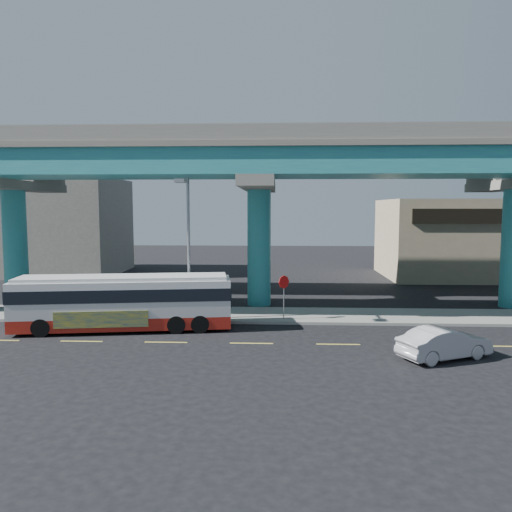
{
  "coord_description": "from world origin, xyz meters",
  "views": [
    {
      "loc": [
        1.2,
        -22.84,
        6.24
      ],
      "look_at": [
        0.02,
        4.0,
        3.66
      ],
      "focal_mm": 35.0,
      "sensor_mm": 36.0,
      "label": 1
    }
  ],
  "objects_px": {
    "sedan": "(444,343)",
    "street_lamp": "(187,229)",
    "transit_bus": "(124,301)",
    "stop_sign": "(284,288)"
  },
  "relations": [
    {
      "from": "street_lamp",
      "to": "stop_sign",
      "type": "xyz_separation_m",
      "value": [
        5.19,
        0.74,
        -3.27
      ]
    },
    {
      "from": "transit_bus",
      "to": "sedan",
      "type": "xyz_separation_m",
      "value": [
        14.78,
        -4.27,
        -0.87
      ]
    },
    {
      "from": "sedan",
      "to": "stop_sign",
      "type": "height_order",
      "value": "stop_sign"
    },
    {
      "from": "sedan",
      "to": "street_lamp",
      "type": "xyz_separation_m",
      "value": [
        -11.77,
        5.74,
        4.49
      ]
    },
    {
      "from": "sedan",
      "to": "street_lamp",
      "type": "height_order",
      "value": "street_lamp"
    },
    {
      "from": "transit_bus",
      "to": "stop_sign",
      "type": "height_order",
      "value": "transit_bus"
    },
    {
      "from": "transit_bus",
      "to": "sedan",
      "type": "bearing_deg",
      "value": -24.48
    },
    {
      "from": "street_lamp",
      "to": "stop_sign",
      "type": "height_order",
      "value": "street_lamp"
    },
    {
      "from": "transit_bus",
      "to": "stop_sign",
      "type": "xyz_separation_m",
      "value": [
        8.2,
        2.21,
        0.35
      ]
    },
    {
      "from": "transit_bus",
      "to": "street_lamp",
      "type": "xyz_separation_m",
      "value": [
        3.01,
        1.47,
        3.62
      ]
    }
  ]
}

